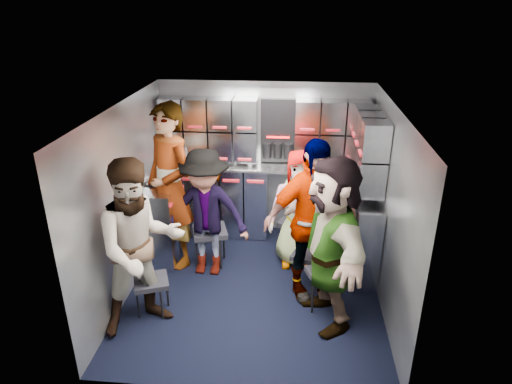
# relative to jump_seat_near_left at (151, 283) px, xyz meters

# --- Properties ---
(floor) EXTENTS (3.00, 3.00, 0.00)m
(floor) POSITION_rel_jump_seat_near_left_xyz_m (1.03, 0.52, -0.36)
(floor) COLOR black
(floor) RESTS_ON ground
(wall_back) EXTENTS (2.80, 0.04, 2.10)m
(wall_back) POSITION_rel_jump_seat_near_left_xyz_m (1.03, 2.02, 0.69)
(wall_back) COLOR gray
(wall_back) RESTS_ON ground
(wall_left) EXTENTS (0.04, 3.00, 2.10)m
(wall_left) POSITION_rel_jump_seat_near_left_xyz_m (-0.37, 0.52, 0.69)
(wall_left) COLOR gray
(wall_left) RESTS_ON ground
(wall_right) EXTENTS (0.04, 3.00, 2.10)m
(wall_right) POSITION_rel_jump_seat_near_left_xyz_m (2.43, 0.52, 0.69)
(wall_right) COLOR gray
(wall_right) RESTS_ON ground
(ceiling) EXTENTS (2.80, 3.00, 0.02)m
(ceiling) POSITION_rel_jump_seat_near_left_xyz_m (1.03, 0.52, 1.74)
(ceiling) COLOR silver
(ceiling) RESTS_ON wall_back
(cart_bank_back) EXTENTS (2.68, 0.38, 0.99)m
(cart_bank_back) POSITION_rel_jump_seat_near_left_xyz_m (1.03, 1.81, 0.14)
(cart_bank_back) COLOR #9BA0AB
(cart_bank_back) RESTS_ON ground
(cart_bank_left) EXTENTS (0.38, 0.76, 0.99)m
(cart_bank_left) POSITION_rel_jump_seat_near_left_xyz_m (-0.16, 1.08, 0.14)
(cart_bank_left) COLOR #9BA0AB
(cart_bank_left) RESTS_ON ground
(counter) EXTENTS (2.68, 0.42, 0.03)m
(counter) POSITION_rel_jump_seat_near_left_xyz_m (1.03, 1.81, 0.66)
(counter) COLOR #B9BCC1
(counter) RESTS_ON cart_bank_back
(locker_bank_back) EXTENTS (2.68, 0.28, 0.82)m
(locker_bank_back) POSITION_rel_jump_seat_near_left_xyz_m (1.03, 1.87, 1.13)
(locker_bank_back) COLOR #9BA0AB
(locker_bank_back) RESTS_ON wall_back
(locker_bank_right) EXTENTS (0.28, 1.00, 0.82)m
(locker_bank_right) POSITION_rel_jump_seat_near_left_xyz_m (2.28, 1.22, 1.13)
(locker_bank_right) COLOR #9BA0AB
(locker_bank_right) RESTS_ON wall_right
(right_cabinet) EXTENTS (0.28, 1.20, 1.00)m
(right_cabinet) POSITION_rel_jump_seat_near_left_xyz_m (2.28, 1.12, 0.14)
(right_cabinet) COLOR #9BA0AB
(right_cabinet) RESTS_ON ground
(coffee_niche) EXTENTS (0.46, 0.16, 0.84)m
(coffee_niche) POSITION_rel_jump_seat_near_left_xyz_m (1.21, 1.93, 1.11)
(coffee_niche) COLOR black
(coffee_niche) RESTS_ON wall_back
(red_latch_strip) EXTENTS (2.60, 0.02, 0.03)m
(red_latch_strip) POSITION_rel_jump_seat_near_left_xyz_m (1.03, 1.61, 0.52)
(red_latch_strip) COLOR #B21721
(red_latch_strip) RESTS_ON cart_bank_back
(jump_seat_near_left) EXTENTS (0.44, 0.43, 0.41)m
(jump_seat_near_left) POSITION_rel_jump_seat_near_left_xyz_m (0.00, 0.00, 0.00)
(jump_seat_near_left) COLOR black
(jump_seat_near_left) RESTS_ON ground
(jump_seat_mid_left) EXTENTS (0.50, 0.48, 0.48)m
(jump_seat_mid_left) POSITION_rel_jump_seat_near_left_xyz_m (0.43, 1.01, 0.06)
(jump_seat_mid_left) COLOR black
(jump_seat_mid_left) RESTS_ON ground
(jump_seat_center) EXTENTS (0.55, 0.54, 0.50)m
(jump_seat_center) POSITION_rel_jump_seat_near_left_xyz_m (1.51, 1.31, 0.08)
(jump_seat_center) COLOR black
(jump_seat_center) RESTS_ON ground
(jump_seat_mid_right) EXTENTS (0.43, 0.42, 0.41)m
(jump_seat_mid_right) POSITION_rel_jump_seat_near_left_xyz_m (1.63, 0.68, -0.00)
(jump_seat_mid_right) COLOR black
(jump_seat_mid_right) RESTS_ON ground
(jump_seat_near_right) EXTENTS (0.47, 0.46, 0.44)m
(jump_seat_near_right) POSITION_rel_jump_seat_near_left_xyz_m (1.82, 0.26, 0.03)
(jump_seat_near_right) COLOR black
(jump_seat_near_right) RESTS_ON ground
(attendant_standing) EXTENTS (0.88, 0.84, 2.03)m
(attendant_standing) POSITION_rel_jump_seat_near_left_xyz_m (-0.02, 1.02, 0.65)
(attendant_standing) COLOR black
(attendant_standing) RESTS_ON ground
(attendant_arc_a) EXTENTS (1.10, 1.05, 1.79)m
(attendant_arc_a) POSITION_rel_jump_seat_near_left_xyz_m (0.00, -0.18, 0.54)
(attendant_arc_a) COLOR black
(attendant_arc_a) RESTS_ON ground
(attendant_arc_b) EXTENTS (1.04, 0.63, 1.56)m
(attendant_arc_b) POSITION_rel_jump_seat_near_left_xyz_m (0.43, 0.83, 0.42)
(attendant_arc_b) COLOR black
(attendant_arc_b) RESTS_ON ground
(attendant_arc_c) EXTENTS (0.74, 0.49, 1.48)m
(attendant_arc_c) POSITION_rel_jump_seat_near_left_xyz_m (1.51, 1.13, 0.38)
(attendant_arc_c) COLOR black
(attendant_arc_c) RESTS_ON ground
(attendant_arc_d) EXTENTS (1.15, 0.83, 1.82)m
(attendant_arc_d) POSITION_rel_jump_seat_near_left_xyz_m (1.63, 0.50, 0.55)
(attendant_arc_d) COLOR black
(attendant_arc_d) RESTS_ON ground
(attendant_arc_e) EXTENTS (1.08, 1.74, 1.79)m
(attendant_arc_e) POSITION_rel_jump_seat_near_left_xyz_m (1.82, 0.08, 0.53)
(attendant_arc_e) COLOR black
(attendant_arc_e) RESTS_ON ground
(bottle_left) EXTENTS (0.07, 0.07, 0.25)m
(bottle_left) POSITION_rel_jump_seat_near_left_xyz_m (0.01, 1.76, 0.79)
(bottle_left) COLOR white
(bottle_left) RESTS_ON counter
(bottle_mid) EXTENTS (0.06, 0.06, 0.26)m
(bottle_mid) POSITION_rel_jump_seat_near_left_xyz_m (0.85, 1.76, 0.80)
(bottle_mid) COLOR white
(bottle_mid) RESTS_ON counter
(bottle_right) EXTENTS (0.06, 0.06, 0.22)m
(bottle_right) POSITION_rel_jump_seat_near_left_xyz_m (1.55, 1.76, 0.78)
(bottle_right) COLOR white
(bottle_right) RESTS_ON counter
(cup_left) EXTENTS (0.07, 0.07, 0.10)m
(cup_left) POSITION_rel_jump_seat_near_left_xyz_m (0.22, 1.75, 0.72)
(cup_left) COLOR tan
(cup_left) RESTS_ON counter
(cup_right) EXTENTS (0.08, 0.08, 0.11)m
(cup_right) POSITION_rel_jump_seat_near_left_xyz_m (1.63, 1.75, 0.72)
(cup_right) COLOR tan
(cup_right) RESTS_ON counter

